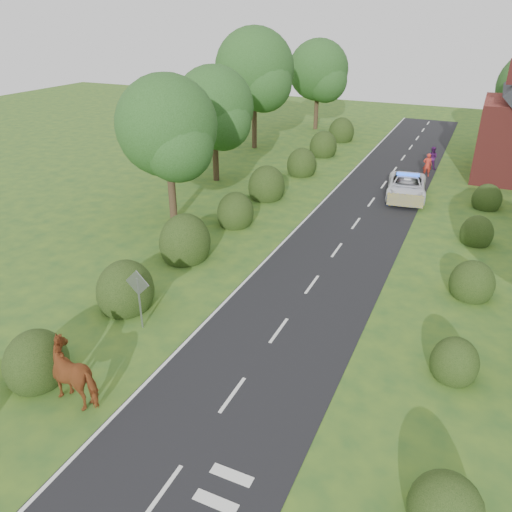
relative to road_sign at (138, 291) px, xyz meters
The scene contains 14 objects.
ground 5.63m from the road_sign, 21.80° to the right, with size 120.00×120.00×0.00m, color #2A5221.
road 14.03m from the road_sign, 68.96° to the left, with size 6.00×70.00×0.02m, color black.
road_markings 11.56m from the road_sign, 72.72° to the left, with size 4.96×70.00×0.01m.
hedgerow_left 9.85m from the road_sign, 98.87° to the left, with size 2.75×50.41×3.00m.
hedgerow_right 14.85m from the road_sign, 38.46° to the left, with size 2.10×45.78×2.10m.
tree_left_a 11.55m from the road_sign, 115.73° to the left, with size 5.74×5.60×8.38m.
tree_left_b 19.22m from the road_sign, 109.29° to the left, with size 5.74×5.60×8.07m.
tree_left_c 29.28m from the road_sign, 105.46° to the left, with size 6.97×6.80×10.22m.
tree_left_d 38.41m from the road_sign, 97.87° to the left, with size 6.15×6.00×8.89m.
road_sign is the anchor object (origin of this frame).
cow 4.17m from the road_sign, 81.98° to the right, with size 1.26×2.39×1.69m, color brown.
police_van 21.16m from the road_sign, 71.16° to the left, with size 3.15×5.63×1.62m.
pedestrian_red 26.46m from the road_sign, 73.64° to the left, with size 0.64×0.42×1.76m, color red.
pedestrian_purple 28.60m from the road_sign, 74.79° to the left, with size 0.86×0.67×1.77m, color #491755.
Camera 1 is at (5.90, -11.09, 11.23)m, focal length 35.00 mm.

